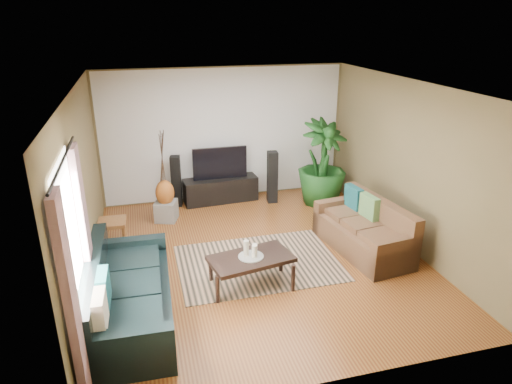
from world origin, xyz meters
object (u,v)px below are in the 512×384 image
object	(u,v)px
sofa_right	(363,227)
pedestal	(166,211)
vase	(165,193)
speaker_right	(272,177)
tv_stand	(221,190)
sofa_left	(130,289)
coffee_table	(251,271)
speaker_left	(176,181)
television	(220,163)
side_table	(113,234)
potted_plant	(322,163)

from	to	relation	value
sofa_right	pedestal	world-z (taller)	sofa_right
vase	pedestal	bearing A→B (deg)	0.00
speaker_right	pedestal	world-z (taller)	speaker_right
tv_stand	sofa_left	bearing A→B (deg)	-121.09
sofa_left	speaker_right	xyz separation A→B (m)	(2.85, 3.28, 0.11)
coffee_table	pedestal	size ratio (longest dim) A/B	3.03
sofa_right	tv_stand	distance (m)	3.26
sofa_right	speaker_left	size ratio (longest dim) A/B	1.74
vase	television	bearing A→B (deg)	30.06
coffee_table	speaker_left	xyz separation A→B (m)	(-0.72, 3.26, 0.28)
television	speaker_right	world-z (taller)	television
coffee_table	speaker_right	size ratio (longest dim) A/B	1.07
speaker_left	side_table	bearing A→B (deg)	-117.70
coffee_table	speaker_right	xyz separation A→B (m)	(1.20, 2.95, 0.30)
tv_stand	speaker_right	world-z (taller)	speaker_right
sofa_right	coffee_table	xyz separation A→B (m)	(-2.02, -0.57, -0.19)
sofa_right	speaker_right	xyz separation A→B (m)	(-0.82, 2.39, 0.11)
speaker_right	pedestal	size ratio (longest dim) A/B	2.83
tv_stand	potted_plant	bearing A→B (deg)	-21.48
vase	side_table	world-z (taller)	vase
coffee_table	vase	bearing A→B (deg)	99.96
sofa_right	speaker_right	world-z (taller)	speaker_right
sofa_right	vase	world-z (taller)	sofa_right
sofa_left	sofa_right	bearing A→B (deg)	-74.43
tv_stand	speaker_right	distance (m)	1.10
sofa_left	sofa_right	xyz separation A→B (m)	(3.67, 0.90, 0.00)
coffee_table	television	size ratio (longest dim) A/B	1.04
potted_plant	vase	world-z (taller)	potted_plant
speaker_left	tv_stand	bearing A→B (deg)	10.82
speaker_right	vase	xyz separation A→B (m)	(-2.19, -0.37, 0.02)
coffee_table	potted_plant	distance (m)	3.46
potted_plant	pedestal	distance (m)	3.20
side_table	tv_stand	bearing A→B (deg)	35.76
sofa_right	speaker_right	size ratio (longest dim) A/B	1.68
sofa_right	potted_plant	bearing A→B (deg)	168.56
pedestal	vase	size ratio (longest dim) A/B	0.78
sofa_right	potted_plant	xyz separation A→B (m)	(0.12, 2.08, 0.43)
television	coffee_table	bearing A→B (deg)	-93.09
sofa_right	vase	xyz separation A→B (m)	(-3.01, 2.01, 0.13)
coffee_table	speaker_left	world-z (taller)	speaker_left
television	vase	bearing A→B (deg)	-149.94
speaker_left	potted_plant	xyz separation A→B (m)	(2.86, -0.61, 0.34)
speaker_right	side_table	bearing A→B (deg)	-154.23
tv_stand	pedestal	bearing A→B (deg)	-154.08
tv_stand	speaker_right	size ratio (longest dim) A/B	1.40
speaker_left	vase	bearing A→B (deg)	-101.06
vase	side_table	distance (m)	1.29
sofa_right	potted_plant	size ratio (longest dim) A/B	1.05
side_table	sofa_left	bearing A→B (deg)	-82.47
coffee_table	vase	distance (m)	2.79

